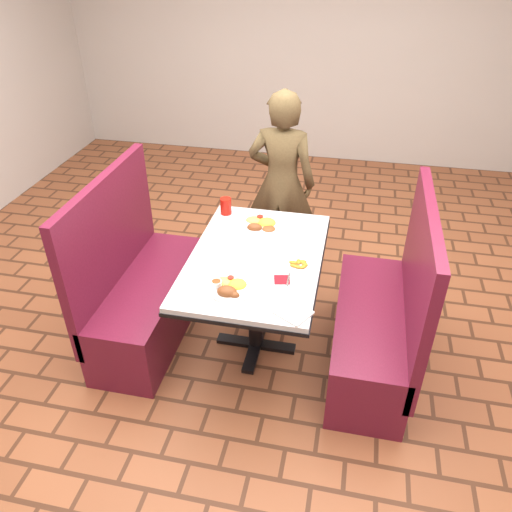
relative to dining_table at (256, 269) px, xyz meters
name	(u,v)px	position (x,y,z in m)	size (l,w,h in m)	color
room	(256,58)	(0.00, 0.00, 1.26)	(7.00, 7.04, 2.82)	brown
dining_table	(256,269)	(0.00, 0.00, 0.00)	(0.81, 1.21, 0.75)	silver
booth_bench_left	(143,293)	(-0.80, 0.00, -0.32)	(0.47, 1.20, 1.17)	maroon
booth_bench_right	(379,325)	(0.80, 0.00, -0.32)	(0.47, 1.20, 1.17)	maroon
diner_person	(281,183)	(-0.02, 1.08, 0.09)	(0.54, 0.36, 1.48)	brown
near_dinner_plate	(230,286)	(-0.07, -0.37, 0.12)	(0.26, 0.26, 0.08)	white
far_dinner_plate	(261,223)	(-0.04, 0.36, 0.12)	(0.30, 0.30, 0.08)	white
plantain_plate	(299,265)	(0.28, -0.06, 0.11)	(0.17, 0.17, 0.03)	white
maroon_napkin	(282,280)	(0.20, -0.21, 0.10)	(0.09, 0.09, 0.00)	maroon
spoon_utensil	(288,280)	(0.23, -0.21, 0.10)	(0.01, 0.13, 0.00)	#B9B9BE
red_tumbler	(226,206)	(-0.32, 0.49, 0.15)	(0.08, 0.08, 0.12)	#B6150C
paper_napkin	(291,311)	(0.29, -0.49, 0.10)	(0.20, 0.15, 0.01)	white
knife_utensil	(239,288)	(-0.02, -0.35, 0.11)	(0.01, 0.18, 0.00)	silver
fork_utensil	(219,289)	(-0.13, -0.38, 0.11)	(0.01, 0.15, 0.00)	#B7B8BC
lettuce_shreds	(264,251)	(0.04, 0.06, 0.10)	(0.28, 0.32, 0.00)	#9CCD52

